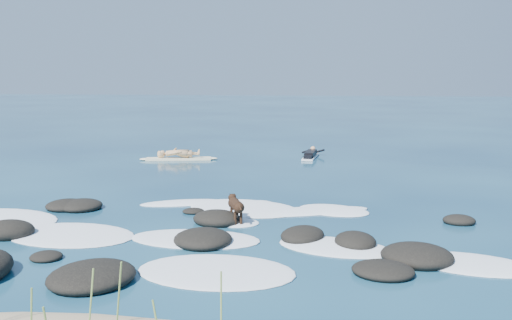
# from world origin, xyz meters

# --- Properties ---
(ground) EXTENTS (160.00, 160.00, 0.00)m
(ground) POSITION_xyz_m (0.00, 0.00, 0.00)
(ground) COLOR #0A2642
(ground) RESTS_ON ground
(reef_rocks) EXTENTS (14.28, 7.62, 0.62)m
(reef_rocks) POSITION_xyz_m (-0.27, -2.55, 0.11)
(reef_rocks) COLOR black
(reef_rocks) RESTS_ON ground
(breaking_foam) EXTENTS (14.51, 7.52, 0.12)m
(breaking_foam) POSITION_xyz_m (-0.36, -1.35, 0.01)
(breaking_foam) COLOR white
(breaking_foam) RESTS_ON ground
(standing_surfer_rig) EXTENTS (3.28, 1.10, 1.87)m
(standing_surfer_rig) POSITION_xyz_m (-2.81, 9.45, 0.74)
(standing_surfer_rig) COLOR #FBF5C9
(standing_surfer_rig) RESTS_ON ground
(paddling_surfer_rig) EXTENTS (1.05, 2.36, 0.41)m
(paddling_surfer_rig) POSITION_xyz_m (2.72, 10.79, 0.14)
(paddling_surfer_rig) COLOR white
(paddling_surfer_rig) RESTS_ON ground
(dog) EXTENTS (0.56, 1.06, 0.71)m
(dog) POSITION_xyz_m (1.23, -0.46, 0.47)
(dog) COLOR black
(dog) RESTS_ON ground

